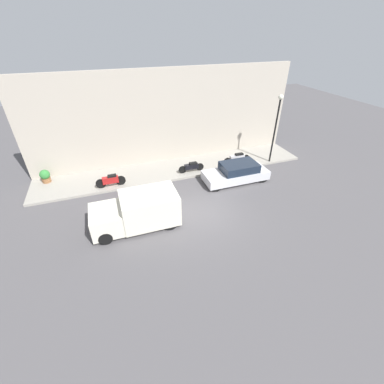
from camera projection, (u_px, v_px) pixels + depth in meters
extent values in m
plane|color=#514F51|center=(202.00, 213.00, 14.65)|extent=(60.00, 60.00, 0.00)
cube|color=gray|center=(175.00, 169.00, 18.95)|extent=(3.10, 19.42, 0.15)
cube|color=#B2A899|center=(167.00, 118.00, 18.50)|extent=(0.30, 19.42, 6.71)
cube|color=silver|center=(235.00, 175.00, 17.41)|extent=(1.77, 4.38, 0.57)
cube|color=#192333|center=(239.00, 167.00, 17.16)|extent=(1.56, 2.41, 0.55)
cylinder|color=black|center=(217.00, 187.00, 16.41)|extent=(0.20, 0.64, 0.64)
cylinder|color=black|center=(208.00, 176.00, 17.62)|extent=(0.20, 0.64, 0.64)
cylinder|color=black|center=(263.00, 178.00, 17.36)|extent=(0.20, 0.64, 0.64)
cylinder|color=black|center=(252.00, 168.00, 18.57)|extent=(0.20, 0.64, 0.64)
cube|color=silver|center=(150.00, 207.00, 13.41)|extent=(2.01, 2.88, 1.65)
cube|color=silver|center=(107.00, 220.00, 12.94)|extent=(1.91, 1.55, 1.15)
cube|color=#192333|center=(101.00, 216.00, 12.70)|extent=(1.71, 0.85, 0.46)
cylinder|color=black|center=(105.00, 238.00, 12.43)|extent=(0.22, 0.68, 0.68)
cylinder|color=black|center=(103.00, 217.00, 13.81)|extent=(0.22, 0.68, 0.68)
cylinder|color=black|center=(170.00, 224.00, 13.33)|extent=(0.22, 0.68, 0.68)
cylinder|color=black|center=(162.00, 205.00, 14.71)|extent=(0.22, 0.68, 0.68)
cube|color=#B7B7BF|center=(237.00, 158.00, 19.36)|extent=(0.30, 1.14, 0.41)
cube|color=black|center=(239.00, 154.00, 19.25)|extent=(0.27, 0.62, 0.12)
cylinder|color=black|center=(227.00, 161.00, 19.23)|extent=(0.10, 0.54, 0.54)
cylinder|color=black|center=(246.00, 158.00, 19.67)|extent=(0.10, 0.54, 0.54)
cube|color=#B21E1E|center=(110.00, 180.00, 16.52)|extent=(0.30, 1.00, 0.42)
cube|color=black|center=(112.00, 176.00, 16.40)|extent=(0.27, 0.55, 0.12)
cylinder|color=black|center=(101.00, 184.00, 16.43)|extent=(0.10, 0.63, 0.63)
cylinder|color=black|center=(121.00, 180.00, 16.78)|extent=(0.10, 0.63, 0.63)
cube|color=black|center=(191.00, 167.00, 18.23)|extent=(0.30, 0.99, 0.35)
cube|color=black|center=(193.00, 163.00, 18.14)|extent=(0.27, 0.54, 0.12)
cylinder|color=black|center=(183.00, 170.00, 18.12)|extent=(0.10, 0.54, 0.54)
cylinder|color=black|center=(200.00, 167.00, 18.48)|extent=(0.10, 0.54, 0.54)
cylinder|color=black|center=(275.00, 132.00, 18.59)|extent=(0.12, 0.12, 4.67)
sphere|color=silver|center=(281.00, 97.00, 17.25)|extent=(0.35, 0.35, 0.35)
cylinder|color=brown|center=(47.00, 180.00, 17.16)|extent=(0.55, 0.55, 0.31)
sphere|color=#337F38|center=(45.00, 175.00, 16.94)|extent=(0.63, 0.63, 0.63)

